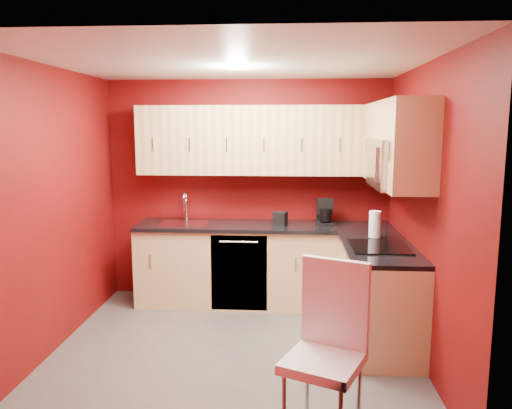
# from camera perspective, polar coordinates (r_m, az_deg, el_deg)

# --- Properties ---
(floor) EXTENTS (3.20, 3.20, 0.00)m
(floor) POSITION_cam_1_polar(r_m,az_deg,el_deg) (4.65, -2.46, -16.21)
(floor) COLOR #52504C
(floor) RESTS_ON ground
(ceiling) EXTENTS (3.20, 3.20, 0.00)m
(ceiling) POSITION_cam_1_polar(r_m,az_deg,el_deg) (4.25, -2.69, 15.99)
(ceiling) COLOR white
(ceiling) RESTS_ON wall_back
(wall_back) EXTENTS (3.20, 0.00, 3.20)m
(wall_back) POSITION_cam_1_polar(r_m,az_deg,el_deg) (5.75, -0.91, 1.66)
(wall_back) COLOR #67090C
(wall_back) RESTS_ON floor
(wall_front) EXTENTS (3.20, 0.00, 3.20)m
(wall_front) POSITION_cam_1_polar(r_m,az_deg,el_deg) (2.82, -5.97, -6.01)
(wall_front) COLOR #67090C
(wall_front) RESTS_ON floor
(wall_left) EXTENTS (0.00, 3.00, 3.00)m
(wall_left) POSITION_cam_1_polar(r_m,az_deg,el_deg) (4.73, -22.21, -0.58)
(wall_left) COLOR #67090C
(wall_left) RESTS_ON floor
(wall_right) EXTENTS (0.00, 3.00, 3.00)m
(wall_right) POSITION_cam_1_polar(r_m,az_deg,el_deg) (4.40, 18.63, -1.06)
(wall_right) COLOR #67090C
(wall_right) RESTS_ON floor
(base_cabinets_back) EXTENTS (2.80, 0.60, 0.87)m
(base_cabinets_back) POSITION_cam_1_polar(r_m,az_deg,el_deg) (5.61, 0.91, -7.03)
(base_cabinets_back) COLOR #D9B77C
(base_cabinets_back) RESTS_ON floor
(base_cabinets_right) EXTENTS (0.60, 1.30, 0.87)m
(base_cabinets_right) POSITION_cam_1_polar(r_m,az_deg,el_deg) (4.77, 13.83, -10.20)
(base_cabinets_right) COLOR #D9B77C
(base_cabinets_right) RESTS_ON floor
(countertop_back) EXTENTS (2.80, 0.63, 0.04)m
(countertop_back) POSITION_cam_1_polar(r_m,az_deg,el_deg) (5.49, 0.91, -2.50)
(countertop_back) COLOR black
(countertop_back) RESTS_ON base_cabinets_back
(countertop_right) EXTENTS (0.63, 1.27, 0.04)m
(countertop_right) POSITION_cam_1_polar(r_m,az_deg,el_deg) (4.63, 13.89, -4.93)
(countertop_right) COLOR black
(countertop_right) RESTS_ON base_cabinets_right
(upper_cabinets_back) EXTENTS (2.80, 0.35, 0.75)m
(upper_cabinets_back) POSITION_cam_1_polar(r_m,az_deg,el_deg) (5.52, 1.01, 7.34)
(upper_cabinets_back) COLOR #DFC47E
(upper_cabinets_back) RESTS_ON wall_back
(upper_cabinets_right) EXTENTS (0.35, 1.55, 0.75)m
(upper_cabinets_right) POSITION_cam_1_polar(r_m,az_deg,el_deg) (4.73, 15.59, 7.52)
(upper_cabinets_right) COLOR #DFC47E
(upper_cabinets_right) RESTS_ON wall_right
(microwave) EXTENTS (0.42, 0.76, 0.42)m
(microwave) POSITION_cam_1_polar(r_m,az_deg,el_deg) (4.50, 15.70, 4.55)
(microwave) COLOR silver
(microwave) RESTS_ON upper_cabinets_right
(cooktop) EXTENTS (0.50, 0.55, 0.01)m
(cooktop) POSITION_cam_1_polar(r_m,az_deg,el_deg) (4.59, 13.91, -4.73)
(cooktop) COLOR black
(cooktop) RESTS_ON countertop_right
(sink) EXTENTS (0.52, 0.42, 0.35)m
(sink) POSITION_cam_1_polar(r_m,az_deg,el_deg) (5.61, -8.30, -1.78)
(sink) COLOR silver
(sink) RESTS_ON countertop_back
(dishwasher_front) EXTENTS (0.60, 0.02, 0.82)m
(dishwasher_front) POSITION_cam_1_polar(r_m,az_deg,el_deg) (5.35, -1.95, -7.83)
(dishwasher_front) COLOR black
(dishwasher_front) RESTS_ON base_cabinets_back
(downlight) EXTENTS (0.20, 0.20, 0.01)m
(downlight) POSITION_cam_1_polar(r_m,az_deg,el_deg) (4.54, -2.24, 15.34)
(downlight) COLOR white
(downlight) RESTS_ON ceiling
(coffee_maker) EXTENTS (0.20, 0.25, 0.28)m
(coffee_maker) POSITION_cam_1_polar(r_m,az_deg,el_deg) (5.50, 7.99, -0.84)
(coffee_maker) COLOR black
(coffee_maker) RESTS_ON countertop_back
(napkin_holder) EXTENTS (0.17, 0.17, 0.14)m
(napkin_holder) POSITION_cam_1_polar(r_m,az_deg,el_deg) (5.45, 2.79, -1.61)
(napkin_holder) COLOR black
(napkin_holder) RESTS_ON countertop_back
(paper_towel) EXTENTS (0.18, 0.18, 0.26)m
(paper_towel) POSITION_cam_1_polar(r_m,az_deg,el_deg) (4.92, 13.43, -2.27)
(paper_towel) COLOR white
(paper_towel) RESTS_ON countertop_right
(dining_chair) EXTENTS (0.61, 0.62, 1.12)m
(dining_chair) POSITION_cam_1_polar(r_m,az_deg,el_deg) (3.31, 7.71, -16.44)
(dining_chair) COLOR white
(dining_chair) RESTS_ON floor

